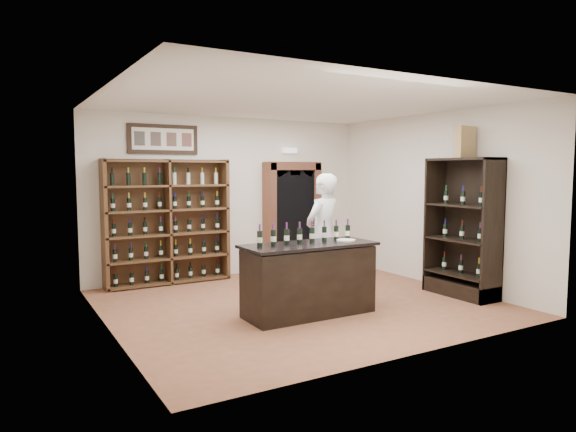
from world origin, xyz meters
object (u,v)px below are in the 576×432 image
object	(u,v)px
wine_crate	(465,142)
wine_shelf	(167,222)
shopkeeper	(323,235)
side_cabinet	(463,249)
counter_bottle_0	(260,239)
tasting_counter	(309,280)

from	to	relation	value
wine_crate	wine_shelf	bearing A→B (deg)	137.64
shopkeeper	wine_crate	size ratio (longest dim) A/B	3.96
wine_shelf	shopkeeper	xyz separation A→B (m)	(1.89, -2.09, -0.12)
side_cabinet	shopkeeper	xyz separation A→B (m)	(-1.93, 1.14, 0.22)
counter_bottle_0	wine_crate	xyz separation A→B (m)	(3.43, -0.36, 1.34)
shopkeeper	wine_crate	bearing A→B (deg)	129.06
shopkeeper	side_cabinet	bearing A→B (deg)	128.85
tasting_counter	wine_crate	size ratio (longest dim) A/B	3.80
tasting_counter	side_cabinet	bearing A→B (deg)	-6.28
side_cabinet	wine_shelf	bearing A→B (deg)	139.79
tasting_counter	side_cabinet	world-z (taller)	side_cabinet
wine_shelf	counter_bottle_0	bearing A→B (deg)	-82.41
counter_bottle_0	shopkeeper	bearing A→B (deg)	26.67
tasting_counter	wine_crate	xyz separation A→B (m)	(2.71, -0.28, 1.95)
side_cabinet	shopkeeper	bearing A→B (deg)	149.53
tasting_counter	side_cabinet	size ratio (longest dim) A/B	0.85
tasting_counter	side_cabinet	distance (m)	2.75
tasting_counter	counter_bottle_0	bearing A→B (deg)	173.68
counter_bottle_0	shopkeeper	size ratio (longest dim) A/B	0.15
wine_shelf	side_cabinet	size ratio (longest dim) A/B	1.00
wine_shelf	side_cabinet	distance (m)	5.02
wine_shelf	tasting_counter	xyz separation A→B (m)	(1.10, -2.93, -0.61)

